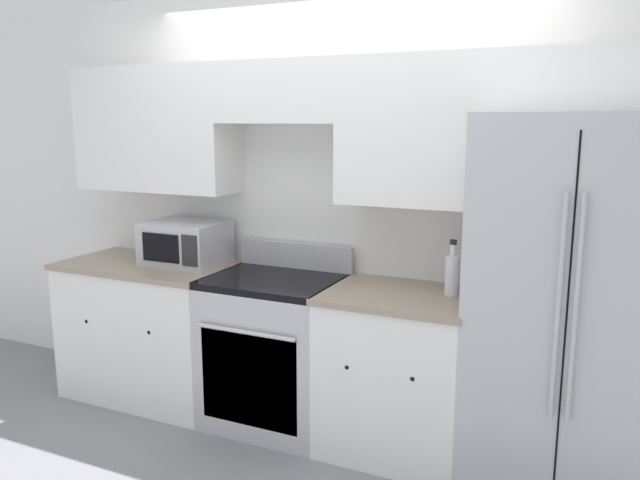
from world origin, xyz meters
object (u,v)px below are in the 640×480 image
(microwave, at_px, (186,243))
(bottle, at_px, (452,273))
(oven_range, at_px, (275,350))
(refrigerator, at_px, (571,305))

(microwave, xyz_separation_m, bottle, (1.72, -0.01, -0.02))
(oven_range, distance_m, bottle, 1.18)
(microwave, bearing_deg, bottle, -0.46)
(microwave, distance_m, bottle, 1.72)
(oven_range, height_order, refrigerator, refrigerator)
(oven_range, bearing_deg, refrigerator, 2.51)
(refrigerator, relative_size, bottle, 6.24)
(refrigerator, relative_size, microwave, 3.75)
(oven_range, distance_m, refrigerator, 1.69)
(oven_range, xyz_separation_m, microwave, (-0.69, 0.09, 0.58))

